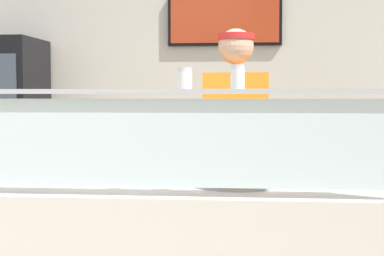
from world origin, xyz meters
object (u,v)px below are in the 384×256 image
at_px(pizza_server, 231,177).
at_px(pizza_tray, 236,181).
at_px(parmesan_shaker, 184,80).
at_px(pepper_flake_shaker, 238,78).
at_px(worker_figure, 236,157).

bearing_deg(pizza_server, pizza_tray, 44.89).
bearing_deg(parmesan_shaker, pizza_server, 60.54).
xyz_separation_m(pizza_server, pepper_flake_shaker, (0.03, -0.32, 0.45)).
bearing_deg(pizza_tray, pizza_server, -137.66).
height_order(pizza_tray, pizza_server, pizza_server).
height_order(pizza_server, worker_figure, worker_figure).
height_order(pizza_tray, parmesan_shaker, parmesan_shaker).
relative_size(pizza_tray, worker_figure, 0.25).
distance_m(parmesan_shaker, pepper_flake_shaker, 0.22).
bearing_deg(pepper_flake_shaker, parmesan_shaker, -180.00).
relative_size(parmesan_shaker, pepper_flake_shaker, 0.89).
bearing_deg(pizza_server, pepper_flake_shaker, -81.49).
distance_m(pizza_tray, parmesan_shaker, 0.62).
height_order(pizza_server, parmesan_shaker, parmesan_shaker).
xyz_separation_m(pepper_flake_shaker, worker_figure, (-0.02, 1.07, -0.43)).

